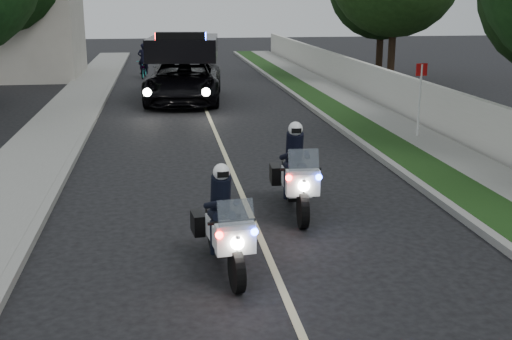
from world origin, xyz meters
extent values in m
plane|color=black|center=(0.00, 0.00, 0.00)|extent=(120.00, 120.00, 0.00)
cube|color=gray|center=(4.10, 10.00, 0.07)|extent=(0.20, 60.00, 0.15)
cube|color=#193814|center=(4.80, 10.00, 0.08)|extent=(1.20, 60.00, 0.16)
cube|color=gray|center=(6.10, 10.00, 0.08)|extent=(1.40, 60.00, 0.16)
cube|color=beige|center=(7.10, 10.00, 0.75)|extent=(0.22, 60.00, 1.50)
cube|color=gray|center=(-4.10, 10.00, 0.07)|extent=(0.20, 60.00, 0.15)
cube|color=gray|center=(-5.20, 10.00, 0.08)|extent=(2.00, 60.00, 0.16)
cube|color=#A8A396|center=(-10.00, 26.00, 3.50)|extent=(8.00, 6.00, 7.00)
cube|color=#BFB78C|center=(0.00, 10.00, 0.00)|extent=(0.12, 50.00, 0.01)
imported|color=black|center=(-0.73, 16.56, 0.00)|extent=(3.64, 6.72, 3.13)
imported|color=black|center=(-2.59, 25.10, 0.00)|extent=(0.80, 1.87, 0.95)
imported|color=black|center=(-2.59, 25.10, 0.00)|extent=(0.62, 0.43, 1.65)
camera|label=1|loc=(-1.68, -10.18, 4.23)|focal=44.58mm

